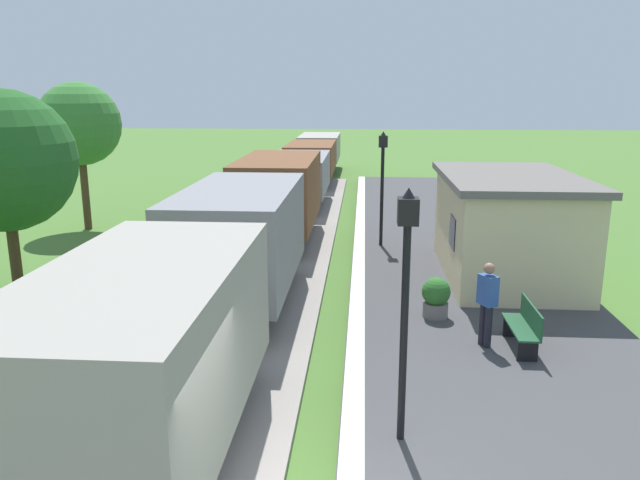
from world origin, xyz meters
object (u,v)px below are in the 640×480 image
(station_hut, at_px, (507,225))
(lamp_post_near, at_px, (406,271))
(lamp_post_far, at_px, (383,168))
(potted_planter, at_px, (436,297))
(bench_near_hut, at_px, (524,326))
(person_waiting, at_px, (487,301))
(tree_trackside_far, at_px, (3,161))
(tree_field_left, at_px, (79,124))
(bench_down_platform, at_px, (456,225))
(freight_train, at_px, (286,190))

(station_hut, relative_size, lamp_post_near, 1.57)
(lamp_post_far, bearing_deg, potted_planter, -80.81)
(bench_near_hut, xyz_separation_m, person_waiting, (-0.73, 0.08, 0.46))
(tree_trackside_far, bearing_deg, person_waiting, -14.86)
(tree_trackside_far, bearing_deg, tree_field_left, 102.02)
(lamp_post_far, relative_size, tree_trackside_far, 0.70)
(lamp_post_near, distance_m, tree_trackside_far, 11.54)
(lamp_post_far, xyz_separation_m, tree_trackside_far, (-9.50, -5.05, 0.70))
(lamp_post_far, distance_m, tree_trackside_far, 10.78)
(tree_field_left, bearing_deg, bench_down_platform, -6.86)
(bench_near_hut, xyz_separation_m, lamp_post_near, (-2.59, -3.41, 2.08))
(person_waiting, xyz_separation_m, lamp_post_far, (-1.86, 8.06, 1.62))
(person_waiting, xyz_separation_m, potted_planter, (-0.80, 1.54, -0.46))
(bench_near_hut, bearing_deg, lamp_post_near, -127.18)
(potted_planter, xyz_separation_m, tree_trackside_far, (-10.55, 1.47, 2.78))
(lamp_post_near, height_order, lamp_post_far, same)
(lamp_post_near, bearing_deg, person_waiting, 62.03)
(person_waiting, bearing_deg, tree_trackside_far, -43.40)
(lamp_post_far, height_order, tree_field_left, tree_field_left)
(bench_near_hut, relative_size, person_waiting, 0.88)
(person_waiting, height_order, potted_planter, person_waiting)
(tree_field_left, bearing_deg, potted_planter, -37.27)
(station_hut, bearing_deg, bench_down_platform, 99.52)
(freight_train, xyz_separation_m, bench_near_hut, (6.09, -11.21, -0.83))
(bench_near_hut, height_order, tree_field_left, tree_field_left)
(potted_planter, bearing_deg, bench_near_hut, -46.60)
(lamp_post_far, bearing_deg, station_hut, -43.23)
(freight_train, distance_m, tree_field_left, 8.04)
(station_hut, height_order, lamp_post_far, lamp_post_far)
(bench_down_platform, height_order, person_waiting, person_waiting)
(lamp_post_far, bearing_deg, lamp_post_near, -90.00)
(bench_near_hut, height_order, person_waiting, person_waiting)
(station_hut, bearing_deg, tree_trackside_far, -171.35)
(person_waiting, bearing_deg, lamp_post_far, -105.57)
(freight_train, relative_size, lamp_post_near, 10.59)
(bench_near_hut, distance_m, tree_trackside_far, 12.78)
(potted_planter, distance_m, lamp_post_far, 6.93)
(potted_planter, distance_m, lamp_post_near, 5.55)
(person_waiting, height_order, lamp_post_far, lamp_post_far)
(potted_planter, height_order, tree_trackside_far, tree_trackside_far)
(bench_down_platform, bearing_deg, potted_planter, -101.34)
(tree_trackside_far, bearing_deg, lamp_post_far, 27.98)
(potted_planter, relative_size, lamp_post_far, 0.25)
(station_hut, xyz_separation_m, person_waiting, (-1.44, -4.96, -0.47))
(lamp_post_far, bearing_deg, freight_train, 138.76)
(freight_train, height_order, lamp_post_near, lamp_post_near)
(bench_down_platform, distance_m, tree_field_left, 14.23)
(bench_down_platform, relative_size, tree_trackside_far, 0.28)
(station_hut, distance_m, person_waiting, 5.18)
(freight_train, bearing_deg, potted_planter, -64.59)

